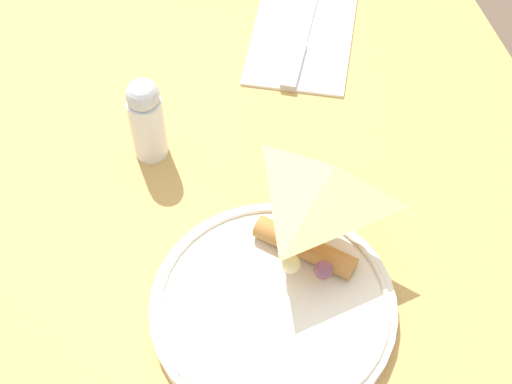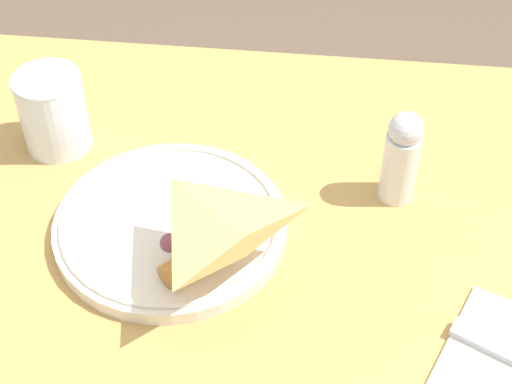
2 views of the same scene
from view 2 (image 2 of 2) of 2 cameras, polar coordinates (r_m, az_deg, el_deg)
name	(u,v)px [view 2 (image 2 of 2)]	position (r m, az deg, el deg)	size (l,w,h in m)	color
dining_table	(291,323)	(0.89, 2.57, -9.53)	(1.02, 0.73, 0.70)	tan
plate_pizza	(173,224)	(0.82, -6.06, -2.35)	(0.25, 0.25, 0.05)	silver
milk_glass	(54,114)	(0.93, -14.51, 5.49)	(0.08, 0.08, 0.10)	white
salt_shaker	(401,157)	(0.84, 10.53, 2.55)	(0.04, 0.04, 0.11)	silver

